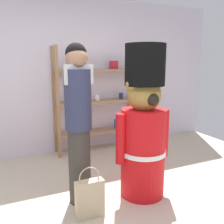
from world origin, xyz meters
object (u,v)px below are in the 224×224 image
Objects in this scene: teddy_bear_guard at (143,128)px; person_shopper at (78,119)px; shopping_bag at (90,198)px; merchandise_shelf at (97,99)px.

person_shopper is at bearing 168.45° from teddy_bear_guard.
shopping_bag is at bearing -166.05° from teddy_bear_guard.
person_shopper is (-0.71, 0.15, 0.14)m from teddy_bear_guard.
teddy_bear_guard is at bearing -92.65° from merchandise_shelf.
teddy_bear_guard is 0.74m from person_shopper.
merchandise_shelf reaches higher than person_shopper.
merchandise_shelf is 1.72m from person_shopper.
merchandise_shelf is 1.04× the size of person_shopper.
merchandise_shelf reaches higher than teddy_bear_guard.
teddy_bear_guard is 1.00× the size of person_shopper.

